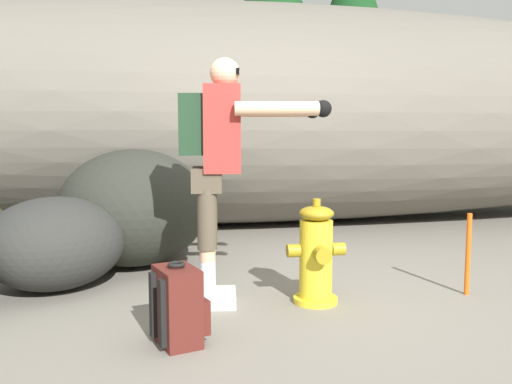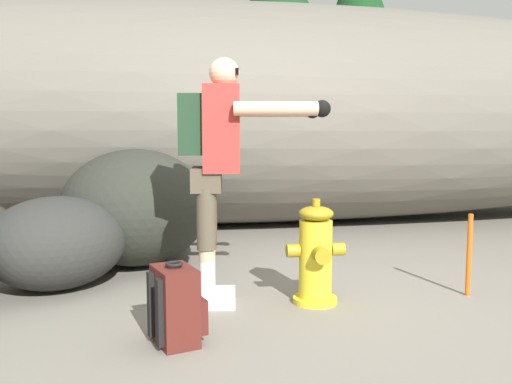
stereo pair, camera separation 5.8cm
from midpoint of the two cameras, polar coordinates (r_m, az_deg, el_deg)
name	(u,v)px [view 2 (the right image)]	position (r m, az deg, el deg)	size (l,w,h in m)	color
ground_plane	(301,315)	(3.81, 5.08, -12.40)	(56.00, 56.00, 0.04)	slate
dirt_embankment	(237,115)	(7.16, -1.74, 7.84)	(16.98, 3.20, 2.73)	#666056
fire_hydrant	(316,256)	(3.92, 6.52, -6.48)	(0.41, 0.36, 0.73)	yellow
utility_worker	(220,151)	(3.78, -3.26, 4.18)	(1.01, 0.60, 1.67)	beige
spare_backpack	(176,306)	(3.25, -7.62, -11.43)	(0.34, 0.35, 0.47)	#511E19
boulder_large	(56,243)	(4.51, -19.34, -4.87)	(1.08, 0.97, 0.70)	#2C2D2A
boulder_small	(136,207)	(5.07, -11.78, -1.49)	(1.29, 1.41, 1.03)	#282A23
pine_tree_far_left	(12,41)	(13.09, -23.48, 13.93)	(2.77, 2.77, 5.69)	#47331E
pine_tree_left	(154,50)	(11.26, -10.22, 14.00)	(2.82, 2.82, 4.82)	#47331E
pine_tree_center	(278,41)	(12.91, 2.43, 15.10)	(2.75, 2.75, 5.30)	#47331E
pine_tree_right	(358,52)	(13.78, 10.49, 13.84)	(2.42, 2.42, 5.56)	#47331E
survey_stake	(469,255)	(4.36, 21.21, -5.99)	(0.04, 0.04, 0.60)	#E55914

